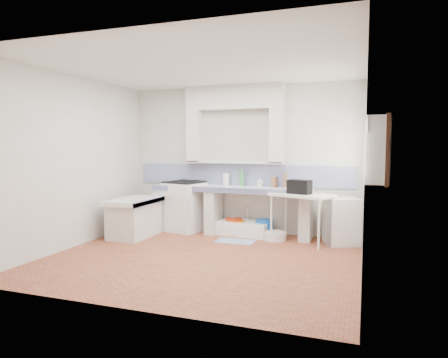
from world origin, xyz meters
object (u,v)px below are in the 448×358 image
(sink, at_px, (244,229))
(side_table, at_px, (301,218))
(fridge, at_px, (341,221))
(stove, at_px, (185,207))

(sink, height_order, side_table, side_table)
(fridge, bearing_deg, side_table, 168.88)
(side_table, height_order, fridge, fridge)
(side_table, distance_m, fridge, 0.67)
(side_table, xyz_separation_m, fridge, (0.66, 0.14, -0.03))
(stove, xyz_separation_m, sink, (1.21, 0.02, -0.36))
(stove, distance_m, fridge, 2.96)
(stove, bearing_deg, sink, 14.80)
(stove, relative_size, side_table, 0.93)
(stove, relative_size, sink, 0.98)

